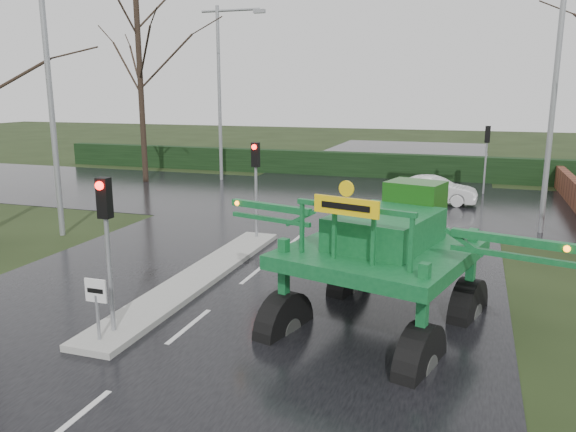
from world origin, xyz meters
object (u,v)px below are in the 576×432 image
(street_light_right, at_px, (547,70))
(street_light_left_near, at_px, (55,70))
(traffic_signal_mid, at_px, (256,169))
(white_sedan, at_px, (434,204))
(crop_sprayer, at_px, (289,238))
(traffic_signal_far, at_px, (487,144))
(keep_left_sign, at_px, (96,299))
(street_light_left_far, at_px, (224,78))
(traffic_signal_near, at_px, (106,222))

(street_light_right, bearing_deg, street_light_left_near, -159.89)
(street_light_left_near, distance_m, street_light_right, 17.45)
(traffic_signal_mid, distance_m, street_light_right, 11.05)
(traffic_signal_mid, bearing_deg, street_light_right, 25.40)
(street_light_left_near, relative_size, white_sedan, 2.58)
(street_light_left_near, relative_size, crop_sprayer, 1.29)
(traffic_signal_far, height_order, street_light_left_near, street_light_left_near)
(keep_left_sign, relative_size, traffic_signal_mid, 0.38)
(street_light_right, xyz_separation_m, white_sedan, (-3.95, 4.54, -5.99))
(traffic_signal_far, distance_m, street_light_left_near, 20.58)
(street_light_right, bearing_deg, crop_sprayer, -118.19)
(street_light_left_near, height_order, crop_sprayer, street_light_left_near)
(keep_left_sign, xyz_separation_m, street_light_left_far, (-6.89, 21.50, 4.93))
(street_light_right, relative_size, white_sedan, 2.58)
(traffic_signal_far, bearing_deg, street_light_left_near, 43.63)
(traffic_signal_near, height_order, street_light_right, street_light_right)
(traffic_signal_near, bearing_deg, street_light_left_far, 108.17)
(keep_left_sign, relative_size, street_light_right, 0.14)
(traffic_signal_far, relative_size, white_sedan, 0.91)
(traffic_signal_near, height_order, street_light_left_near, street_light_left_near)
(street_light_right, bearing_deg, traffic_signal_mid, -154.60)
(street_light_right, xyz_separation_m, crop_sprayer, (-6.04, -11.26, -3.88))
(keep_left_sign, distance_m, traffic_signal_mid, 9.12)
(traffic_signal_near, height_order, traffic_signal_mid, same)
(traffic_signal_near, height_order, crop_sprayer, crop_sprayer)
(traffic_signal_mid, xyz_separation_m, crop_sprayer, (3.46, -6.76, -0.48))
(street_light_left_near, bearing_deg, traffic_signal_far, 43.63)
(keep_left_sign, bearing_deg, traffic_signal_near, 90.00)
(street_light_right, distance_m, crop_sprayer, 13.36)
(traffic_signal_mid, bearing_deg, street_light_left_far, 118.86)
(street_light_left_far, height_order, white_sedan, street_light_left_far)
(traffic_signal_near, height_order, white_sedan, traffic_signal_near)
(keep_left_sign, relative_size, traffic_signal_far, 0.38)
(traffic_signal_near, bearing_deg, street_light_left_near, 134.53)
(traffic_signal_mid, height_order, street_light_right, street_light_right)
(street_light_left_far, bearing_deg, street_light_right, -26.02)
(traffic_signal_mid, relative_size, street_light_left_near, 0.35)
(white_sedan, bearing_deg, street_light_left_far, 78.04)
(crop_sprayer, bearing_deg, street_light_left_near, 168.34)
(keep_left_sign, xyz_separation_m, traffic_signal_near, (0.00, 0.49, 1.53))
(keep_left_sign, distance_m, traffic_signal_far, 22.93)
(street_light_left_far, bearing_deg, traffic_signal_mid, -61.14)
(keep_left_sign, bearing_deg, crop_sprayer, 32.89)
(street_light_left_far, bearing_deg, traffic_signal_near, -71.83)
(white_sedan, bearing_deg, street_light_right, -135.36)
(keep_left_sign, relative_size, white_sedan, 0.35)
(street_light_left_near, relative_size, street_light_left_far, 1.00)
(street_light_left_far, distance_m, white_sedan, 14.23)
(street_light_left_near, distance_m, crop_sprayer, 12.25)
(street_light_left_near, bearing_deg, traffic_signal_mid, 12.21)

